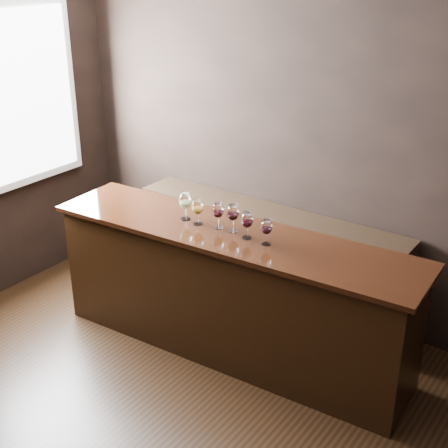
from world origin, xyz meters
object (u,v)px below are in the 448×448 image
Objects in this scene: bar_counter at (231,295)px; back_bar_shelf at (267,259)px; glass_red_c at (247,220)px; glass_red_d at (266,227)px; glass_red_b at (233,213)px; glass_red_a at (218,211)px; glass_white at (185,201)px; glass_amber at (198,207)px.

back_bar_shelf is at bearing 97.29° from bar_counter.
glass_red_c is (0.14, -0.01, 0.67)m from bar_counter.
glass_red_d is at bearing -6.92° from bar_counter.
glass_red_b is at bearing -79.40° from back_bar_shelf.
back_bar_shelf is at bearing 110.55° from glass_red_c.
glass_red_a reaches higher than back_bar_shelf.
glass_red_d is (0.17, -0.01, -0.01)m from glass_red_c.
glass_white is 0.42m from glass_red_b.
glass_amber is at bearing -178.61° from glass_red_c.
glass_red_d is at bearing -2.11° from glass_red_c.
glass_red_a is 1.03× the size of glass_red_d.
glass_amber is 0.43m from glass_red_c.
glass_red_c is at bearing 177.89° from glass_red_d.
back_bar_shelf is 1.02m from glass_red_b.
back_bar_shelf is 12.94× the size of glass_red_d.
glass_red_b reaches higher than bar_counter.
glass_amber is (-0.29, -0.02, 0.67)m from bar_counter.
glass_white is 1.06× the size of glass_red_c.
glass_red_a reaches higher than bar_counter.
glass_red_b is at bearing 5.72° from glass_red_a.
glass_red_c reaches higher than glass_red_d.
glass_white is 0.14m from glass_amber.
glass_red_a is at bearing -89.25° from back_bar_shelf.
glass_white is 0.57m from glass_red_c.
glass_red_b reaches higher than back_bar_shelf.
glass_red_a is 0.97× the size of glass_red_c.
glass_red_c is (0.28, -0.76, 0.71)m from back_bar_shelf.
glass_red_d reaches higher than bar_counter.
glass_red_c reaches higher than glass_red_a.
glass_red_b is (0.28, 0.05, 0.01)m from glass_amber.
glass_red_d is (0.31, -0.02, 0.66)m from bar_counter.
glass_red_c is at bearing -5.78° from glass_red_a.
bar_counter is 0.73m from glass_red_d.
glass_white reaches higher than bar_counter.
bar_counter is 0.73m from glass_amber.
glass_red_d is (0.45, -0.76, 0.70)m from back_bar_shelf.
back_bar_shelf is at bearing 90.75° from glass_red_a.
glass_red_a is 0.28m from glass_red_c.
glass_red_b reaches higher than glass_red_a.
glass_red_a is (0.30, 0.02, -0.01)m from glass_white.
glass_red_a is at bearing 3.73° from glass_white.
glass_red_c is at bearing -15.06° from glass_red_b.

